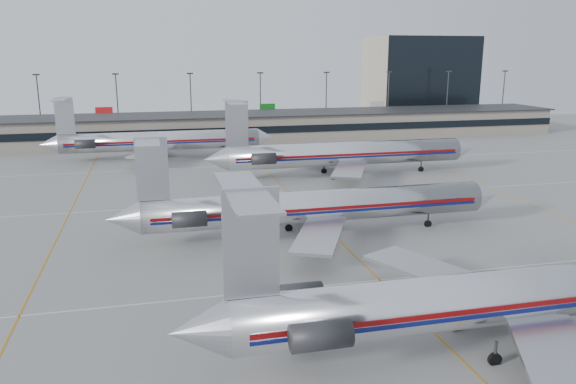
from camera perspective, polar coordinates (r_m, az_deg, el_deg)
name	(u,v)px	position (r m, az deg, el deg)	size (l,w,h in m)	color
ground	(433,332)	(43.55, 14.55, -13.62)	(260.00, 260.00, 0.00)	gray
apron_markings	(380,280)	(51.68, 9.31, -8.83)	(160.00, 0.15, 0.02)	silver
terminal	(235,127)	(134.14, -5.44, 6.64)	(162.00, 17.00, 6.25)	gray
light_mast_row	(226,99)	(147.43, -6.30, 9.38)	(163.60, 0.40, 15.28)	#38383D
distant_building	(419,79)	(181.13, 13.17, 11.16)	(30.00, 20.00, 25.00)	tan
jet_foreground	(504,296)	(42.02, 21.12, -9.80)	(47.10, 27.73, 12.33)	silver
jet_second_row	(311,206)	(62.08, 2.32, -1.45)	(44.95, 26.47, 11.77)	silver
jet_third_row	(341,154)	(93.71, 5.42, 3.91)	(47.05, 28.94, 12.86)	silver
jet_back_row	(157,141)	(111.83, -13.17, 5.10)	(44.35, 27.28, 12.13)	silver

